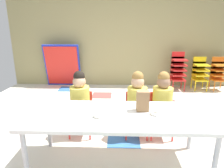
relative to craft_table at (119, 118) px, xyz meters
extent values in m
cube|color=silver|center=(0.07, 0.50, -0.56)|extent=(5.73, 5.47, 0.02)
cube|color=#336BB2|center=(0.07, 0.50, -0.55)|extent=(0.43, 0.43, 0.00)
cube|color=silver|center=(-0.83, 1.40, -0.55)|extent=(0.43, 0.43, 0.00)
cube|color=#336BB2|center=(-1.28, 2.75, -0.55)|extent=(0.43, 0.43, 0.00)
cube|color=#B24C47|center=(-1.28, 0.95, -0.55)|extent=(0.43, 0.43, 0.00)
cube|color=#B24C47|center=(0.97, 1.85, -0.55)|extent=(0.43, 0.43, 0.00)
cube|color=#B24C47|center=(-0.38, 2.30, -0.55)|extent=(0.43, 0.43, 0.00)
cube|color=tan|center=(0.07, 3.23, 0.74)|extent=(5.73, 0.10, 2.60)
cube|color=white|center=(0.00, 0.00, 0.03)|extent=(1.91, 0.75, 0.04)
cylinder|color=#B2B2B7|center=(-0.88, -0.31, -0.27)|extent=(0.05, 0.05, 0.57)
cylinder|color=#B2B2B7|center=(0.88, -0.31, -0.27)|extent=(0.05, 0.05, 0.57)
cylinder|color=#B2B2B7|center=(-0.88, 0.31, -0.27)|extent=(0.05, 0.05, 0.57)
cylinder|color=#B2B2B7|center=(0.88, 0.31, -0.27)|extent=(0.05, 0.05, 0.57)
cube|color=red|center=(-0.53, 0.59, -0.25)|extent=(0.32, 0.30, 0.03)
cube|color=red|center=(-0.53, 0.74, -0.10)|extent=(0.29, 0.02, 0.30)
cylinder|color=#D8C64C|center=(-0.53, 0.59, -0.03)|extent=(0.29, 0.29, 0.38)
sphere|color=tan|center=(-0.53, 0.59, 0.23)|extent=(0.17, 0.17, 0.17)
sphere|color=black|center=(-0.53, 0.61, 0.30)|extent=(0.15, 0.15, 0.15)
cylinder|color=red|center=(-0.67, 0.46, -0.40)|extent=(0.02, 0.02, 0.28)
cylinder|color=red|center=(-0.39, 0.46, -0.40)|extent=(0.02, 0.02, 0.28)
cylinder|color=red|center=(-0.67, 0.72, -0.40)|extent=(0.02, 0.02, 0.28)
cylinder|color=red|center=(-0.39, 0.72, -0.40)|extent=(0.02, 0.02, 0.28)
cube|color=red|center=(0.24, 0.59, -0.25)|extent=(0.32, 0.30, 0.03)
cube|color=red|center=(0.24, 0.74, -0.10)|extent=(0.29, 0.02, 0.30)
cylinder|color=#D8C64C|center=(0.24, 0.59, -0.03)|extent=(0.34, 0.34, 0.38)
sphere|color=tan|center=(0.24, 0.59, 0.23)|extent=(0.17, 0.17, 0.17)
sphere|color=olive|center=(0.24, 0.61, 0.30)|extent=(0.15, 0.15, 0.15)
cylinder|color=red|center=(0.10, 0.46, -0.40)|extent=(0.02, 0.02, 0.28)
cylinder|color=red|center=(0.38, 0.46, -0.40)|extent=(0.02, 0.02, 0.28)
cylinder|color=red|center=(0.10, 0.72, -0.40)|extent=(0.02, 0.02, 0.28)
cylinder|color=red|center=(0.38, 0.72, -0.40)|extent=(0.02, 0.02, 0.28)
cube|color=red|center=(0.57, 0.59, -0.25)|extent=(0.32, 0.30, 0.03)
cube|color=red|center=(0.57, 0.74, -0.10)|extent=(0.29, 0.02, 0.30)
cylinder|color=#D8C64C|center=(0.57, 0.59, -0.03)|extent=(0.26, 0.26, 0.38)
sphere|color=#8C664C|center=(0.57, 0.59, 0.23)|extent=(0.17, 0.17, 0.17)
sphere|color=olive|center=(0.57, 0.61, 0.30)|extent=(0.15, 0.15, 0.15)
cylinder|color=red|center=(0.43, 0.46, -0.40)|extent=(0.02, 0.02, 0.28)
cylinder|color=red|center=(0.71, 0.46, -0.40)|extent=(0.02, 0.02, 0.28)
cylinder|color=red|center=(0.43, 0.72, -0.40)|extent=(0.02, 0.02, 0.28)
cylinder|color=red|center=(0.71, 0.72, -0.40)|extent=(0.02, 0.02, 0.28)
cube|color=red|center=(1.44, 2.80, -0.29)|extent=(0.32, 0.30, 0.03)
cube|color=red|center=(1.44, 2.94, -0.20)|extent=(0.30, 0.02, 0.18)
cube|color=red|center=(1.44, 2.80, -0.17)|extent=(0.32, 0.30, 0.03)
cube|color=red|center=(1.44, 2.94, -0.08)|extent=(0.30, 0.02, 0.18)
cube|color=red|center=(1.44, 2.80, -0.05)|extent=(0.32, 0.30, 0.03)
cube|color=red|center=(1.44, 2.94, 0.04)|extent=(0.30, 0.02, 0.18)
cube|color=red|center=(1.44, 2.80, 0.07)|extent=(0.32, 0.30, 0.03)
cube|color=red|center=(1.44, 2.94, 0.16)|extent=(0.30, 0.02, 0.18)
cube|color=red|center=(1.44, 2.80, 0.19)|extent=(0.32, 0.30, 0.03)
cube|color=red|center=(1.44, 2.94, 0.28)|extent=(0.30, 0.02, 0.18)
cylinder|color=red|center=(1.30, 2.67, -0.42)|extent=(0.02, 0.02, 0.26)
cylinder|color=red|center=(1.58, 2.67, -0.42)|extent=(0.02, 0.02, 0.26)
cylinder|color=red|center=(1.30, 2.93, -0.42)|extent=(0.02, 0.02, 0.26)
cylinder|color=red|center=(1.58, 2.93, -0.42)|extent=(0.02, 0.02, 0.26)
cube|color=yellow|center=(1.97, 2.80, -0.29)|extent=(0.32, 0.30, 0.03)
cube|color=yellow|center=(1.97, 2.94, -0.20)|extent=(0.30, 0.02, 0.18)
cube|color=yellow|center=(1.97, 2.80, -0.17)|extent=(0.32, 0.30, 0.03)
cube|color=yellow|center=(1.97, 2.94, -0.08)|extent=(0.30, 0.02, 0.18)
cube|color=yellow|center=(1.97, 2.80, -0.05)|extent=(0.32, 0.30, 0.03)
cube|color=yellow|center=(1.97, 2.94, 0.04)|extent=(0.30, 0.02, 0.18)
cube|color=yellow|center=(1.97, 2.80, 0.07)|extent=(0.32, 0.30, 0.03)
cube|color=yellow|center=(1.97, 2.94, 0.16)|extent=(0.30, 0.02, 0.18)
cylinder|color=yellow|center=(1.83, 2.67, -0.42)|extent=(0.02, 0.02, 0.26)
cylinder|color=yellow|center=(2.11, 2.67, -0.42)|extent=(0.02, 0.02, 0.26)
cylinder|color=yellow|center=(1.83, 2.93, -0.42)|extent=(0.02, 0.02, 0.26)
cylinder|color=yellow|center=(2.11, 2.93, -0.42)|extent=(0.02, 0.02, 0.26)
cube|color=orange|center=(2.42, 2.80, -0.29)|extent=(0.32, 0.30, 0.03)
cube|color=orange|center=(2.42, 2.94, -0.20)|extent=(0.30, 0.02, 0.18)
cube|color=orange|center=(2.42, 2.80, -0.17)|extent=(0.32, 0.30, 0.03)
cube|color=orange|center=(2.42, 2.94, -0.08)|extent=(0.30, 0.02, 0.18)
cube|color=orange|center=(2.42, 2.80, -0.05)|extent=(0.32, 0.30, 0.03)
cube|color=orange|center=(2.42, 2.94, 0.04)|extent=(0.30, 0.02, 0.18)
cube|color=orange|center=(2.42, 2.80, 0.07)|extent=(0.32, 0.30, 0.03)
cube|color=orange|center=(2.42, 2.94, 0.16)|extent=(0.30, 0.02, 0.18)
cylinder|color=orange|center=(2.28, 2.67, -0.42)|extent=(0.02, 0.02, 0.26)
cylinder|color=orange|center=(2.28, 2.93, -0.42)|extent=(0.02, 0.02, 0.26)
cylinder|color=orange|center=(2.56, 2.93, -0.42)|extent=(0.02, 0.02, 0.26)
cube|color=#1E33BF|center=(-1.46, 3.05, -0.02)|extent=(0.90, 0.28, 1.09)
cube|color=red|center=(-1.46, 3.01, -0.02)|extent=(0.83, 0.23, 0.99)
cube|color=#9E754C|center=(0.25, 0.10, 0.16)|extent=(0.13, 0.09, 0.22)
cylinder|color=white|center=(-0.21, -0.09, 0.05)|extent=(0.18, 0.18, 0.01)
torus|color=white|center=(-0.21, -0.09, 0.07)|extent=(0.11, 0.11, 0.03)
torus|color=white|center=(0.37, -0.01, 0.06)|extent=(0.11, 0.11, 0.03)
camera|label=1|loc=(-0.01, -1.85, 0.89)|focal=31.10mm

